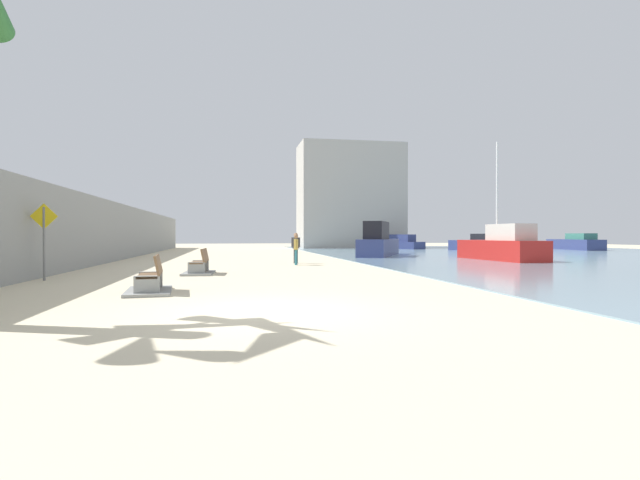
{
  "coord_description": "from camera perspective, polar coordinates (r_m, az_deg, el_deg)",
  "views": [
    {
      "loc": [
        -0.65,
        -9.46,
        1.49
      ],
      "look_at": [
        3.44,
        12.73,
        1.26
      ],
      "focal_mm": 27.21,
      "sensor_mm": 36.0,
      "label": 1
    }
  ],
  "objects": [
    {
      "name": "person_standing",
      "position": [
        24.14,
        -2.83,
        -0.87
      ],
      "size": [
        0.26,
        0.51,
        1.54
      ],
      "color": "teal",
      "rests_on": "ground"
    },
    {
      "name": "bench_far",
      "position": [
        19.12,
        -13.99,
        -3.2
      ],
      "size": [
        1.21,
        2.16,
        0.98
      ],
      "color": "gray",
      "rests_on": "ground"
    },
    {
      "name": "boat_far_left",
      "position": [
        34.48,
        6.91,
        -0.39
      ],
      "size": [
        5.16,
        7.93,
        2.38
      ],
      "color": "navy",
      "rests_on": "water_bay"
    },
    {
      "name": "boat_far_right",
      "position": [
        53.26,
        8.6,
        -0.39
      ],
      "size": [
        5.6,
        7.63,
        1.53
      ],
      "color": "navy",
      "rests_on": "water_bay"
    },
    {
      "name": "bench_near",
      "position": [
        13.29,
        -19.35,
        -4.87
      ],
      "size": [
        1.28,
        2.19,
        0.98
      ],
      "color": "gray",
      "rests_on": "ground"
    },
    {
      "name": "boat_mid_bay",
      "position": [
        30.17,
        20.61,
        -0.7
      ],
      "size": [
        2.16,
        6.7,
        6.98
      ],
      "color": "red",
      "rests_on": "water_bay"
    },
    {
      "name": "seawall",
      "position": [
        28.3,
        -24.45,
        0.93
      ],
      "size": [
        0.8,
        64.0,
        3.38
      ],
      "primitive_type": "cube",
      "color": "gray",
      "rests_on": "ground"
    },
    {
      "name": "harbor_building",
      "position": [
        57.34,
        3.58,
        5.14
      ],
      "size": [
        12.0,
        6.0,
        12.11
      ],
      "primitive_type": "cube",
      "color": "#ADAAA3",
      "rests_on": "ground"
    },
    {
      "name": "pedestrian_sign",
      "position": [
        18.25,
        -29.7,
        0.77
      ],
      "size": [
        0.85,
        0.08,
        2.53
      ],
      "color": "slate",
      "rests_on": "ground"
    },
    {
      "name": "boat_outer",
      "position": [
        55.05,
        27.82,
        -0.34
      ],
      "size": [
        3.04,
        7.84,
        1.63
      ],
      "color": "navy",
      "rests_on": "water_bay"
    },
    {
      "name": "ground_plane",
      "position": [
        27.5,
        -9.07,
        -2.54
      ],
      "size": [
        120.0,
        120.0,
        0.0
      ],
      "primitive_type": "plane",
      "color": "beige"
    },
    {
      "name": "person_walking",
      "position": [
        25.54,
        -2.87,
        -0.67
      ],
      "size": [
        0.43,
        0.37,
        1.62
      ],
      "color": "#333338",
      "rests_on": "ground"
    },
    {
      "name": "water_bay",
      "position": [
        36.93,
        31.48,
        -1.79
      ],
      "size": [
        36.0,
        68.0,
        0.04
      ],
      "primitive_type": "cube",
      "color": "#7A99A8",
      "rests_on": "ground"
    },
    {
      "name": "boat_distant",
      "position": [
        47.38,
        18.28,
        -0.47
      ],
      "size": [
        3.51,
        6.47,
        1.59
      ],
      "color": "navy",
      "rests_on": "water_bay"
    }
  ]
}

